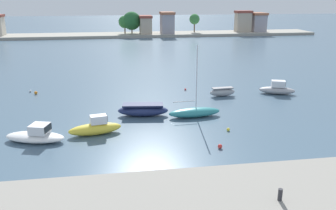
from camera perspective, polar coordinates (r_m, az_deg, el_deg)
The scene contains 14 objects.
ground_plane at distance 27.11m, azimuth -4.30°, elevation -9.25°, with size 400.00×400.00×0.00m, color #476075.
mooring_bollard at distance 18.85m, azimuth 17.50°, elevation -13.51°, with size 0.22×0.22×0.62m, color #2D2D33.
moored_boat_0 at distance 32.59m, azimuth -20.37°, elevation -4.62°, with size 5.55×3.41×1.58m.
moored_boat_1 at distance 32.74m, azimuth -11.50°, elevation -3.59°, with size 4.90×2.28×1.76m.
moored_boat_2 at distance 37.05m, azimuth -4.02°, elevation -0.82°, with size 5.37×2.35×1.27m.
moored_boat_3 at distance 36.74m, azimuth 4.27°, elevation -1.14°, with size 5.52×1.92×7.37m.
moored_boat_4 at distance 44.67m, azimuth 8.69°, elevation 2.08°, with size 3.33×1.18×1.09m.
moored_boat_5 at distance 47.19m, azimuth 17.06°, elevation 2.44°, with size 4.68×3.04×1.73m.
mooring_buoy_0 at distance 33.47m, azimuth 9.61°, elevation -3.87°, with size 0.30×0.30×0.30m, color yellow.
mooring_buoy_1 at distance 47.01m, azimuth 2.79°, elevation 2.52°, with size 0.26×0.26×0.26m, color red.
mooring_buoy_2 at distance 29.68m, azimuth 8.32°, elevation -6.55°, with size 0.37×0.37×0.37m, color red.
mooring_buoy_3 at distance 48.04m, azimuth -20.38°, elevation 1.85°, with size 0.41×0.41×0.41m, color orange.
mooring_buoy_4 at distance 49.37m, azimuth -21.18°, elevation 2.10°, with size 0.30×0.30×0.30m, color white.
distant_shoreline at distance 110.09m, azimuth -6.30°, elevation 11.95°, with size 121.54×10.91×7.29m.
Camera 1 is at (-1.77, -24.20, 12.08)m, focal length 38.11 mm.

